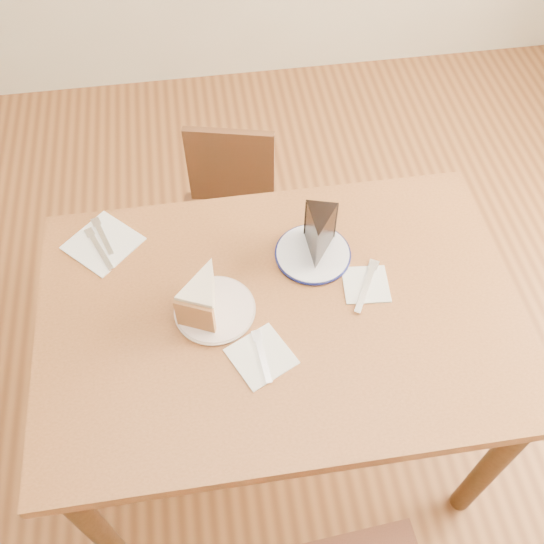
# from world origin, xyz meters

# --- Properties ---
(ground) EXTENTS (4.00, 4.00, 0.00)m
(ground) POSITION_xyz_m (0.00, 0.00, 0.00)
(ground) COLOR #4C2914
(ground) RESTS_ON ground
(table) EXTENTS (1.20, 0.80, 0.75)m
(table) POSITION_xyz_m (0.00, 0.00, 0.65)
(table) COLOR #562F17
(table) RESTS_ON ground
(chair_far) EXTENTS (0.43, 0.43, 0.71)m
(chair_far) POSITION_xyz_m (-0.08, 0.61, 0.40)
(chair_far) COLOR #381D10
(chair_far) RESTS_ON ground
(plate_cream) EXTENTS (0.19, 0.19, 0.01)m
(plate_cream) POSITION_xyz_m (-0.16, 0.02, 0.76)
(plate_cream) COLOR silver
(plate_cream) RESTS_ON table
(plate_navy) EXTENTS (0.19, 0.19, 0.01)m
(plate_navy) POSITION_xyz_m (0.11, 0.16, 0.76)
(plate_navy) COLOR white
(plate_navy) RESTS_ON table
(carrot_cake) EXTENTS (0.14, 0.16, 0.09)m
(carrot_cake) POSITION_xyz_m (-0.18, 0.04, 0.81)
(carrot_cake) COLOR #F1E3C7
(carrot_cake) RESTS_ON plate_cream
(chocolate_cake) EXTENTS (0.11, 0.13, 0.12)m
(chocolate_cake) POSITION_xyz_m (0.12, 0.16, 0.82)
(chocolate_cake) COLOR black
(chocolate_cake) RESTS_ON plate_navy
(napkin_cream) EXTENTS (0.18, 0.18, 0.00)m
(napkin_cream) POSITION_xyz_m (-0.07, -0.12, 0.75)
(napkin_cream) COLOR white
(napkin_cream) RESTS_ON table
(napkin_navy) EXTENTS (0.12, 0.12, 0.00)m
(napkin_navy) POSITION_xyz_m (0.23, 0.04, 0.75)
(napkin_navy) COLOR white
(napkin_navy) RESTS_ON table
(napkin_spare) EXTENTS (0.23, 0.23, 0.00)m
(napkin_spare) POSITION_xyz_m (-0.44, 0.28, 0.75)
(napkin_spare) COLOR white
(napkin_spare) RESTS_ON table
(fork_cream) EXTENTS (0.03, 0.14, 0.00)m
(fork_cream) POSITION_xyz_m (-0.06, -0.12, 0.76)
(fork_cream) COLOR silver
(fork_cream) RESTS_ON napkin_cream
(knife_navy) EXTENTS (0.10, 0.16, 0.00)m
(knife_navy) POSITION_xyz_m (0.23, 0.04, 0.76)
(knife_navy) COLOR silver
(knife_navy) RESTS_ON napkin_navy
(fork_spare) EXTENTS (0.06, 0.14, 0.00)m
(fork_spare) POSITION_xyz_m (-0.44, 0.30, 0.76)
(fork_spare) COLOR silver
(fork_spare) RESTS_ON napkin_spare
(knife_spare) EXTENTS (0.08, 0.15, 0.00)m
(knife_spare) POSITION_xyz_m (-0.45, 0.26, 0.76)
(knife_spare) COLOR silver
(knife_spare) RESTS_ON napkin_spare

